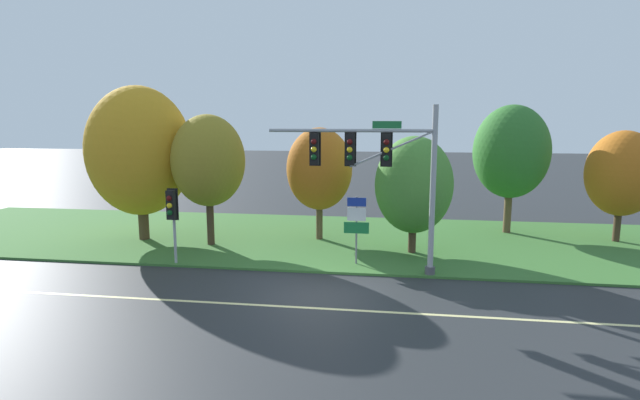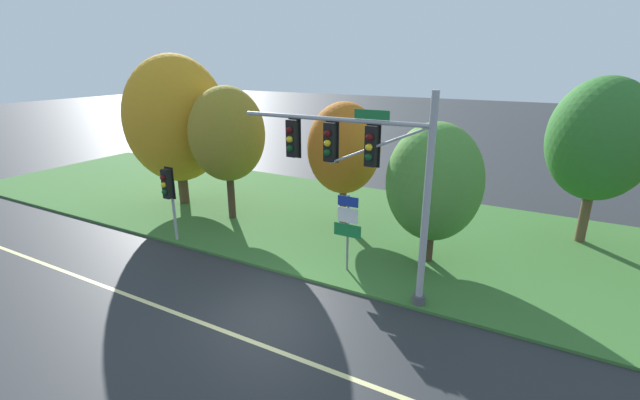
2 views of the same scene
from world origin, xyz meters
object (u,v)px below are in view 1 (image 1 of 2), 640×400
at_px(tree_left_of_mast, 208,161).
at_px(tree_right_far, 622,174).
at_px(pedestrian_signal_near_kerb, 172,210).
at_px(tree_mid_verge, 414,185).
at_px(traffic_signal_mast, 380,165).
at_px(tree_behind_signpost, 319,169).
at_px(tree_tall_centre, 511,152).
at_px(tree_nearest_road, 140,151).
at_px(route_sign_post, 356,221).

xyz_separation_m(tree_left_of_mast, tree_right_far, (19.86, 3.58, -0.68)).
bearing_deg(pedestrian_signal_near_kerb, tree_mid_verge, 18.74).
distance_m(traffic_signal_mast, tree_right_far, 13.54).
distance_m(pedestrian_signal_near_kerb, tree_behind_signpost, 7.70).
relative_size(pedestrian_signal_near_kerb, tree_left_of_mast, 0.51).
height_order(tree_left_of_mast, tree_behind_signpost, tree_left_of_mast).
distance_m(traffic_signal_mast, tree_mid_verge, 3.73).
distance_m(tree_behind_signpost, tree_tall_centre, 10.26).
bearing_deg(tree_tall_centre, tree_left_of_mast, -161.93).
bearing_deg(tree_tall_centre, tree_mid_verge, -136.69).
height_order(tree_mid_verge, tree_tall_centre, tree_tall_centre).
distance_m(tree_mid_verge, tree_tall_centre, 7.26).
bearing_deg(pedestrian_signal_near_kerb, tree_right_far, 19.19).
relative_size(tree_left_of_mast, tree_right_far, 1.14).
height_order(traffic_signal_mast, tree_behind_signpost, traffic_signal_mast).
distance_m(traffic_signal_mast, tree_behind_signpost, 6.12).
xyz_separation_m(pedestrian_signal_near_kerb, tree_nearest_road, (-3.43, 4.00, 2.13)).
height_order(traffic_signal_mast, route_sign_post, traffic_signal_mast).
distance_m(tree_mid_verge, tree_right_far, 10.83).
height_order(tree_behind_signpost, tree_mid_verge, tree_behind_signpost).
bearing_deg(pedestrian_signal_near_kerb, traffic_signal_mast, 0.97).
distance_m(tree_nearest_road, tree_behind_signpost, 8.98).
relative_size(tree_tall_centre, tree_right_far, 1.23).
bearing_deg(tree_mid_verge, tree_left_of_mast, 179.63).
distance_m(route_sign_post, tree_nearest_road, 11.68).
relative_size(traffic_signal_mast, tree_left_of_mast, 1.05).
height_order(pedestrian_signal_near_kerb, tree_tall_centre, tree_tall_centre).
xyz_separation_m(route_sign_post, tree_right_far, (12.60, 5.86, 1.58)).
xyz_separation_m(route_sign_post, tree_left_of_mast, (-7.26, 2.29, 2.26)).
relative_size(tree_behind_signpost, tree_tall_centre, 0.83).
relative_size(route_sign_post, tree_right_far, 0.52).
height_order(tree_left_of_mast, tree_tall_centre, tree_tall_centre).
height_order(traffic_signal_mast, tree_tall_centre, tree_tall_centre).
xyz_separation_m(route_sign_post, tree_behind_signpost, (-2.19, 4.18, 1.75)).
bearing_deg(tree_nearest_road, route_sign_post, -14.45).
bearing_deg(tree_right_far, route_sign_post, -155.04).
distance_m(traffic_signal_mast, pedestrian_signal_near_kerb, 8.77).
bearing_deg(tree_tall_centre, route_sign_post, -136.83).
bearing_deg(tree_behind_signpost, tree_left_of_mast, -159.54).
relative_size(pedestrian_signal_near_kerb, tree_right_far, 0.58).
xyz_separation_m(traffic_signal_mast, route_sign_post, (-0.96, 1.02, -2.46)).
xyz_separation_m(tree_nearest_road, tree_tall_centre, (18.63, 4.30, -0.14)).
bearing_deg(pedestrian_signal_near_kerb, tree_tall_centre, 28.64).
bearing_deg(tree_mid_verge, route_sign_post, -137.15).
height_order(traffic_signal_mast, tree_right_far, traffic_signal_mast).
bearing_deg(tree_behind_signpost, tree_nearest_road, -171.36).
xyz_separation_m(tree_nearest_road, tree_mid_verge, (13.42, -0.61, -1.36)).
distance_m(tree_left_of_mast, tree_tall_centre, 15.64).
height_order(tree_nearest_road, tree_mid_verge, tree_nearest_road).
distance_m(tree_nearest_road, tree_left_of_mast, 3.82).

